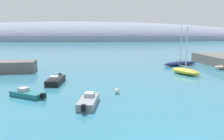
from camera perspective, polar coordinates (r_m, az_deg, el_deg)
distant_ridge at (r=206.70m, az=-8.10°, el=7.26°), size 350.63×81.77×30.97m
sailboat_navy_near_shore at (r=51.99m, az=16.23°, el=1.61°), size 8.68×5.05×8.13m
sailboat_yellow_outer_mooring at (r=41.58m, az=17.46°, el=-0.21°), size 4.33×6.25×7.96m
motorboat_teal_foreground at (r=27.69m, az=-19.86°, el=-5.50°), size 4.35×3.48×0.99m
motorboat_black_alongside_breakwater at (r=33.65m, az=-13.56°, el=-2.46°), size 2.18×5.63×1.19m
motorboat_grey_outer at (r=23.37m, az=-5.77°, el=-7.55°), size 2.25×4.98×1.09m
mooring_buoy_white at (r=27.41m, az=1.19°, el=-5.16°), size 0.61×0.61×0.61m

